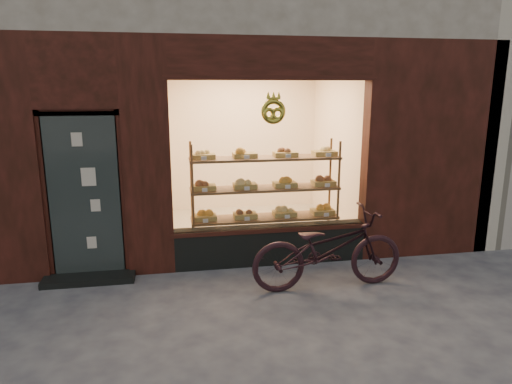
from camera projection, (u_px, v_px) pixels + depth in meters
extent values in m
plane|color=#3B3C45|center=(271.00, 346.00, 4.44)|extent=(90.00, 90.00, 0.00)
cube|color=black|center=(271.00, 244.00, 6.49)|extent=(2.70, 0.25, 0.55)
cube|color=#282F2F|center=(85.00, 196.00, 5.82)|extent=(0.90, 0.04, 2.15)
cube|color=black|center=(89.00, 279.00, 5.91)|extent=(1.15, 0.35, 0.08)
torus|color=gold|center=(273.00, 112.00, 5.97)|extent=(0.33, 0.07, 0.33)
cube|color=brown|center=(265.00, 249.00, 6.95)|extent=(2.20, 0.45, 0.04)
cube|color=brown|center=(265.00, 218.00, 6.84)|extent=(2.20, 0.45, 0.03)
cube|color=brown|center=(265.00, 188.00, 6.74)|extent=(2.20, 0.45, 0.04)
cube|color=brown|center=(265.00, 158.00, 6.63)|extent=(2.20, 0.45, 0.04)
cylinder|color=brown|center=(193.00, 205.00, 6.40)|extent=(0.04, 0.04, 1.70)
cylinder|color=brown|center=(338.00, 198.00, 6.77)|extent=(0.04, 0.04, 1.70)
cylinder|color=brown|center=(192.00, 198.00, 6.77)|extent=(0.04, 0.04, 1.70)
cylinder|color=brown|center=(329.00, 192.00, 7.14)|extent=(0.04, 0.04, 1.70)
cube|color=olive|center=(205.00, 217.00, 6.67)|extent=(0.34, 0.24, 0.07)
sphere|color=#B0672C|center=(205.00, 212.00, 6.65)|extent=(0.11, 0.11, 0.11)
cube|color=silver|center=(206.00, 221.00, 6.49)|extent=(0.07, 0.01, 0.05)
cube|color=olive|center=(245.00, 215.00, 6.77)|extent=(0.34, 0.24, 0.07)
sphere|color=brown|center=(245.00, 210.00, 6.76)|extent=(0.11, 0.11, 0.11)
cube|color=silver|center=(247.00, 219.00, 6.60)|extent=(0.08, 0.01, 0.05)
cube|color=olive|center=(284.00, 213.00, 6.88)|extent=(0.34, 0.24, 0.07)
sphere|color=#D4BF67|center=(284.00, 208.00, 6.86)|extent=(0.11, 0.11, 0.11)
cube|color=silver|center=(287.00, 217.00, 6.70)|extent=(0.07, 0.01, 0.05)
cube|color=olive|center=(322.00, 211.00, 6.98)|extent=(0.34, 0.24, 0.07)
sphere|color=#B0672C|center=(323.00, 206.00, 6.96)|extent=(0.11, 0.11, 0.11)
cube|color=silver|center=(326.00, 215.00, 6.80)|extent=(0.08, 0.01, 0.05)
cube|color=olive|center=(204.00, 187.00, 6.57)|extent=(0.34, 0.24, 0.07)
sphere|color=brown|center=(204.00, 182.00, 6.55)|extent=(0.11, 0.11, 0.11)
cube|color=silver|center=(205.00, 190.00, 6.39)|extent=(0.07, 0.01, 0.06)
cube|color=olive|center=(245.00, 186.00, 6.67)|extent=(0.34, 0.24, 0.07)
sphere|color=#D4BF67|center=(245.00, 180.00, 6.65)|extent=(0.11, 0.11, 0.11)
cube|color=silver|center=(247.00, 188.00, 6.50)|extent=(0.08, 0.01, 0.06)
cube|color=olive|center=(285.00, 184.00, 6.78)|extent=(0.34, 0.24, 0.07)
sphere|color=#B0672C|center=(285.00, 179.00, 6.76)|extent=(0.11, 0.11, 0.11)
cube|color=silver|center=(288.00, 187.00, 6.60)|extent=(0.07, 0.01, 0.06)
cube|color=olive|center=(323.00, 183.00, 6.88)|extent=(0.34, 0.24, 0.07)
sphere|color=brown|center=(324.00, 177.00, 6.86)|extent=(0.11, 0.11, 0.11)
cube|color=silver|center=(327.00, 185.00, 6.70)|extent=(0.08, 0.01, 0.06)
cube|color=olive|center=(203.00, 156.00, 6.47)|extent=(0.34, 0.24, 0.07)
sphere|color=#D4BF67|center=(203.00, 150.00, 6.45)|extent=(0.11, 0.11, 0.11)
cube|color=silver|center=(204.00, 158.00, 6.29)|extent=(0.07, 0.01, 0.06)
cube|color=olive|center=(245.00, 155.00, 6.57)|extent=(0.34, 0.24, 0.07)
sphere|color=#B0672C|center=(245.00, 149.00, 6.55)|extent=(0.11, 0.11, 0.11)
cube|color=silver|center=(247.00, 157.00, 6.39)|extent=(0.08, 0.01, 0.06)
cube|color=olive|center=(285.00, 154.00, 6.67)|extent=(0.34, 0.24, 0.07)
sphere|color=brown|center=(285.00, 148.00, 6.66)|extent=(0.11, 0.11, 0.11)
cube|color=silver|center=(288.00, 156.00, 6.50)|extent=(0.07, 0.01, 0.06)
cube|color=olive|center=(324.00, 153.00, 6.78)|extent=(0.34, 0.24, 0.07)
sphere|color=#D4BF67|center=(325.00, 147.00, 6.76)|extent=(0.11, 0.11, 0.11)
cube|color=silver|center=(329.00, 155.00, 6.60)|extent=(0.08, 0.01, 0.06)
imported|color=black|center=(328.00, 249.00, 5.64)|extent=(1.94, 0.72, 1.01)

